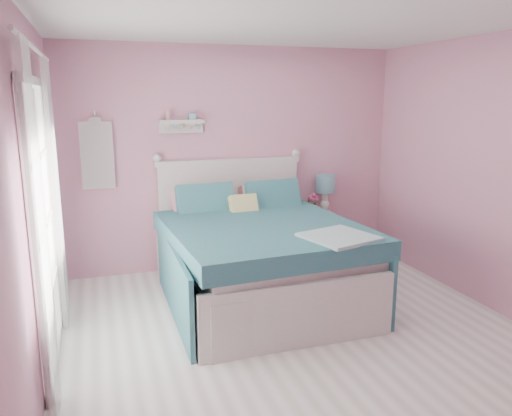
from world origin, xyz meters
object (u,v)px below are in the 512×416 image
nightstand (319,237)px  table_lamp (325,186)px  vase (314,208)px  teacup (322,213)px  bed (257,258)px

nightstand → table_lamp: bearing=32.8°
vase → teacup: (0.05, -0.13, -0.05)m
nightstand → vase: size_ratio=3.52×
table_lamp → teacup: (-0.12, -0.16, -0.30)m
vase → teacup: bearing=-68.0°
nightstand → teacup: bearing=-101.1°
nightstand → table_lamp: (0.10, 0.06, 0.63)m
bed → table_lamp: size_ratio=4.79×
nightstand → vase: vase is taller
table_lamp → nightstand: bearing=-147.2°
nightstand → teacup: (-0.02, -0.10, 0.33)m
nightstand → teacup: size_ratio=6.83×
table_lamp → vase: (-0.17, -0.04, -0.25)m
bed → table_lamp: bed is taller
table_lamp → teacup: table_lamp is taller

